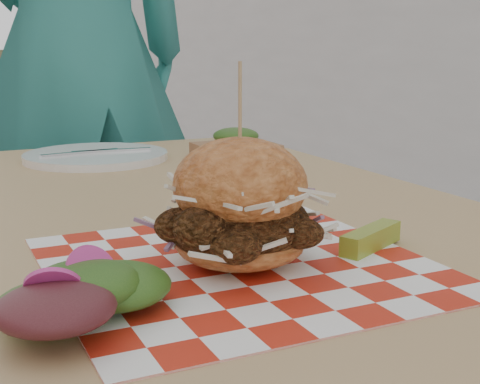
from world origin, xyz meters
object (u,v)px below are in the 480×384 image
at_px(patio_table, 169,261).
at_px(patio_chair, 52,199).
at_px(sandwich, 240,210).
at_px(diner, 76,48).

height_order(patio_table, patio_chair, patio_chair).
distance_m(patio_chair, sandwich, 1.28).
bearing_deg(patio_table, patio_chair, 89.61).
xyz_separation_m(patio_table, sandwich, (-0.02, -0.27, 0.14)).
height_order(diner, sandwich, diner).
relative_size(patio_chair, sandwich, 4.82).
bearing_deg(diner, patio_table, 77.93).
relative_size(diner, patio_chair, 2.01).
relative_size(patio_table, sandwich, 6.09).
bearing_deg(patio_table, sandwich, -93.86).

